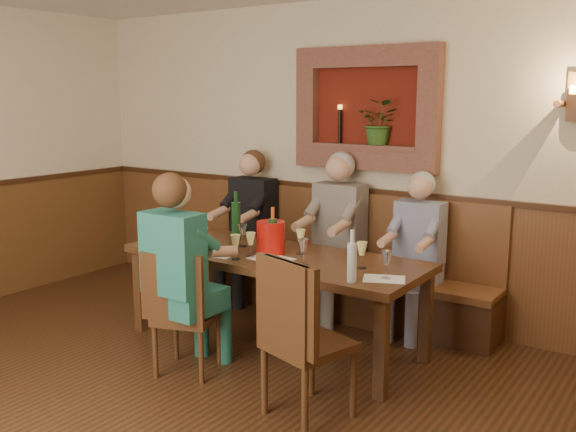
# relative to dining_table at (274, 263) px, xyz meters

# --- Properties ---
(room_shell) EXTENTS (6.04, 6.04, 2.82)m
(room_shell) POSITION_rel_dining_table_xyz_m (0.00, -1.85, 1.21)
(room_shell) COLOR beige
(room_shell) RESTS_ON ground
(wainscoting) EXTENTS (6.02, 6.02, 1.15)m
(wainscoting) POSITION_rel_dining_table_xyz_m (0.00, -1.85, -0.09)
(wainscoting) COLOR brown
(wainscoting) RESTS_ON ground
(wall_niche) EXTENTS (1.36, 0.30, 1.06)m
(wall_niche) POSITION_rel_dining_table_xyz_m (0.24, 1.09, 1.13)
(wall_niche) COLOR #5C170D
(wall_niche) RESTS_ON ground
(wall_sconce) EXTENTS (0.25, 0.20, 0.35)m
(wall_sconce) POSITION_rel_dining_table_xyz_m (1.90, 1.08, 1.27)
(wall_sconce) COLOR brown
(wall_sconce) RESTS_ON ground
(dining_table) EXTENTS (2.40, 0.90, 0.75)m
(dining_table) POSITION_rel_dining_table_xyz_m (0.00, 0.00, 0.00)
(dining_table) COLOR #3B2311
(dining_table) RESTS_ON ground
(bench) EXTENTS (3.00, 0.45, 1.11)m
(bench) POSITION_rel_dining_table_xyz_m (0.00, 0.94, -0.35)
(bench) COLOR #381E0F
(bench) RESTS_ON ground
(chair_near_left) EXTENTS (0.51, 0.51, 0.91)m
(chair_near_left) POSITION_rel_dining_table_xyz_m (-0.22, -0.77, -0.41)
(chair_near_left) COLOR #3B2311
(chair_near_left) RESTS_ON ground
(chair_near_right) EXTENTS (0.57, 0.57, 1.03)m
(chair_near_right) POSITION_rel_dining_table_xyz_m (0.84, -0.83, -0.38)
(chair_near_right) COLOR #3B2311
(chair_near_right) RESTS_ON ground
(person_bench_left) EXTENTS (0.43, 0.53, 1.45)m
(person_bench_left) POSITION_rel_dining_table_xyz_m (-0.91, 0.84, -0.07)
(person_bench_left) COLOR black
(person_bench_left) RESTS_ON ground
(person_bench_mid) EXTENTS (0.44, 0.54, 1.48)m
(person_bench_mid) POSITION_rel_dining_table_xyz_m (0.05, 0.84, -0.06)
(person_bench_mid) COLOR #605B58
(person_bench_mid) RESTS_ON ground
(person_bench_right) EXTENTS (0.39, 0.48, 1.36)m
(person_bench_right) POSITION_rel_dining_table_xyz_m (0.81, 0.84, -0.12)
(person_bench_right) COLOR navy
(person_bench_right) RESTS_ON ground
(person_chair_front) EXTENTS (0.43, 0.53, 1.46)m
(person_chair_front) POSITION_rel_dining_table_xyz_m (-0.22, -0.78, -0.07)
(person_chair_front) COLOR #1C5A62
(person_chair_front) RESTS_ON ground
(spittoon_bucket) EXTENTS (0.25, 0.25, 0.25)m
(spittoon_bucket) POSITION_rel_dining_table_xyz_m (-0.03, -0.00, 0.20)
(spittoon_bucket) COLOR red
(spittoon_bucket) RESTS_ON dining_table
(wine_bottle_green_a) EXTENTS (0.08, 0.08, 0.37)m
(wine_bottle_green_a) POSITION_rel_dining_table_xyz_m (0.02, -0.03, 0.23)
(wine_bottle_green_a) COLOR #19471E
(wine_bottle_green_a) RESTS_ON dining_table
(wine_bottle_green_b) EXTENTS (0.09, 0.09, 0.42)m
(wine_bottle_green_b) POSITION_rel_dining_table_xyz_m (-0.53, 0.20, 0.25)
(wine_bottle_green_b) COLOR #19471E
(wine_bottle_green_b) RESTS_ON dining_table
(water_bottle) EXTENTS (0.07, 0.07, 0.35)m
(water_bottle) POSITION_rel_dining_table_xyz_m (0.87, -0.33, 0.22)
(water_bottle) COLOR silver
(water_bottle) RESTS_ON dining_table
(tasting_sheet_a) EXTENTS (0.33, 0.24, 0.00)m
(tasting_sheet_a) POSITION_rel_dining_table_xyz_m (-0.91, -0.14, 0.08)
(tasting_sheet_a) COLOR white
(tasting_sheet_a) RESTS_ON dining_table
(tasting_sheet_b) EXTENTS (0.34, 0.26, 0.00)m
(tasting_sheet_b) POSITION_rel_dining_table_xyz_m (0.08, -0.15, 0.08)
(tasting_sheet_b) COLOR white
(tasting_sheet_b) RESTS_ON dining_table
(tasting_sheet_c) EXTENTS (0.33, 0.29, 0.00)m
(tasting_sheet_c) POSITION_rel_dining_table_xyz_m (1.02, -0.16, 0.08)
(tasting_sheet_c) COLOR white
(tasting_sheet_c) RESTS_ON dining_table
(tasting_sheet_d) EXTENTS (0.33, 0.26, 0.00)m
(tasting_sheet_d) POSITION_rel_dining_table_xyz_m (-0.35, -0.28, 0.08)
(tasting_sheet_d) COLOR white
(tasting_sheet_d) RESTS_ON dining_table
(wine_glass_0) EXTENTS (0.08, 0.08, 0.19)m
(wine_glass_0) POSITION_rel_dining_table_xyz_m (-0.97, -0.10, 0.17)
(wine_glass_0) COLOR #FBFF98
(wine_glass_0) RESTS_ON dining_table
(wine_glass_1) EXTENTS (0.08, 0.08, 0.19)m
(wine_glass_1) POSITION_rel_dining_table_xyz_m (-0.83, 0.10, 0.17)
(wine_glass_1) COLOR white
(wine_glass_1) RESTS_ON dining_table
(wine_glass_2) EXTENTS (0.08, 0.08, 0.19)m
(wine_glass_2) POSITION_rel_dining_table_xyz_m (-0.50, -0.25, 0.17)
(wine_glass_2) COLOR #FBFF98
(wine_glass_2) RESTS_ON dining_table
(wine_glass_3) EXTENTS (0.08, 0.08, 0.19)m
(wine_glass_3) POSITION_rel_dining_table_xyz_m (-0.35, 0.05, 0.17)
(wine_glass_3) COLOR white
(wine_glass_3) RESTS_ON dining_table
(wine_glass_4) EXTENTS (0.08, 0.08, 0.19)m
(wine_glass_4) POSITION_rel_dining_table_xyz_m (-0.08, -0.19, 0.17)
(wine_glass_4) COLOR #FBFF98
(wine_glass_4) RESTS_ON dining_table
(wine_glass_5) EXTENTS (0.08, 0.08, 0.19)m
(wine_glass_5) POSITION_rel_dining_table_xyz_m (0.18, 0.11, 0.17)
(wine_glass_5) COLOR #FBFF98
(wine_glass_5) RESTS_ON dining_table
(wine_glass_6) EXTENTS (0.08, 0.08, 0.19)m
(wine_glass_6) POSITION_rel_dining_table_xyz_m (0.37, -0.15, 0.17)
(wine_glass_6) COLOR white
(wine_glass_6) RESTS_ON dining_table
(wine_glass_7) EXTENTS (0.08, 0.08, 0.19)m
(wine_glass_7) POSITION_rel_dining_table_xyz_m (0.77, 0.00, 0.17)
(wine_glass_7) COLOR #FBFF98
(wine_glass_7) RESTS_ON dining_table
(wine_glass_8) EXTENTS (0.08, 0.08, 0.19)m
(wine_glass_8) POSITION_rel_dining_table_xyz_m (1.03, -0.14, 0.17)
(wine_glass_8) COLOR white
(wine_glass_8) RESTS_ON dining_table
(wine_glass_9) EXTENTS (0.08, 0.08, 0.19)m
(wine_glass_9) POSITION_rel_dining_table_xyz_m (-0.13, -0.31, 0.17)
(wine_glass_9) COLOR #FBFF98
(wine_glass_9) RESTS_ON dining_table
(wine_glass_10) EXTENTS (0.08, 0.08, 0.19)m
(wine_glass_10) POSITION_rel_dining_table_xyz_m (-0.95, -0.17, 0.17)
(wine_glass_10) COLOR white
(wine_glass_10) RESTS_ON dining_table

